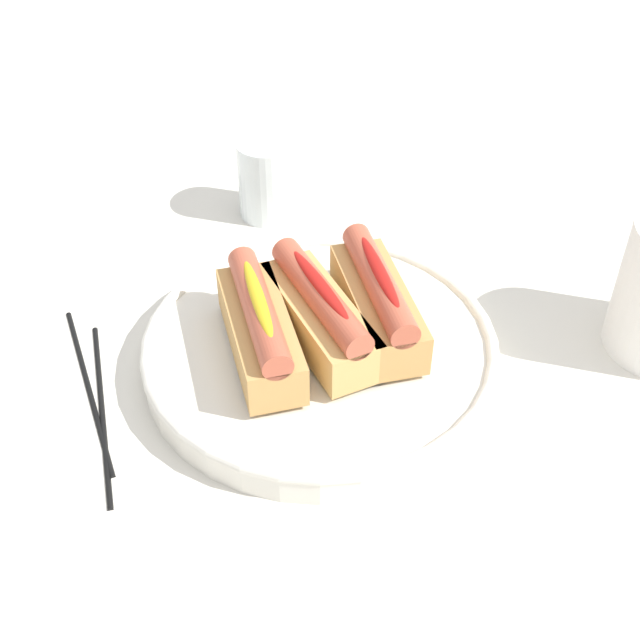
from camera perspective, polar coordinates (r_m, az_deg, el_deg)
name	(u,v)px	position (r m, az deg, el deg)	size (l,w,h in m)	color
ground_plane	(337,361)	(0.76, 1.17, -2.88)	(2.40, 2.40, 0.00)	silver
serving_bowl	(320,349)	(0.75, 0.00, -2.06)	(0.32, 0.32, 0.03)	silver
hotdog_front	(260,327)	(0.71, -4.20, -0.49)	(0.15, 0.06, 0.06)	tan
hotdog_back	(320,313)	(0.72, 0.00, 0.48)	(0.16, 0.09, 0.06)	tan
hotdog_side	(378,300)	(0.74, 4.04, 1.40)	(0.15, 0.06, 0.06)	tan
water_glass	(268,183)	(0.94, -3.60, 9.46)	(0.07, 0.07, 0.09)	white
chopstick_near	(101,408)	(0.74, -14.92, -5.90)	(0.01, 0.01, 0.22)	black
chopstick_far	(88,386)	(0.76, -15.80, -4.40)	(0.01, 0.01, 0.22)	black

